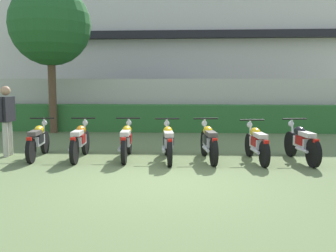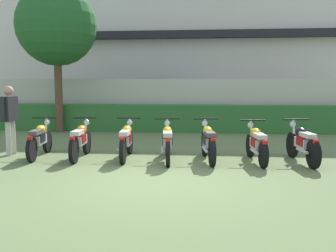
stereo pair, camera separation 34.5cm
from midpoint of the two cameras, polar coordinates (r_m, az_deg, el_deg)
ground at (r=6.93m, az=-2.59°, el=-8.52°), size 60.00×60.00×0.00m
building at (r=21.80m, az=1.58°, el=12.15°), size 19.60×6.50×7.89m
compound_wall at (r=14.67m, az=0.65°, el=3.37°), size 18.62×0.30×1.99m
hedge_row at (r=14.01m, az=0.51°, el=1.21°), size 14.90×0.70×1.01m
parked_car at (r=16.90m, az=-5.81°, el=3.55°), size 4.54×2.15×1.89m
tree_near_inspector at (r=14.48m, az=-18.29°, el=14.42°), size 2.90×2.90×5.34m
motorcycle_in_row_0 at (r=9.59m, az=-20.28°, el=-2.03°), size 0.60×1.80×0.95m
motorcycle_in_row_1 at (r=9.17m, az=-14.39°, el=-2.16°), size 0.60×1.82×0.96m
motorcycle_in_row_2 at (r=8.97m, az=-7.48°, el=-2.21°), size 0.60×1.85×0.96m
motorcycle_in_row_3 at (r=8.70m, az=-1.13°, el=-2.41°), size 0.60×1.90×0.96m
motorcycle_in_row_4 at (r=8.72m, az=5.13°, el=-2.38°), size 0.60×1.83×0.97m
motorcycle_in_row_5 at (r=8.80m, az=12.32°, el=-2.52°), size 0.60×1.79×0.94m
motorcycle_in_row_6 at (r=9.05m, az=18.75°, el=-2.37°), size 0.60×1.86×0.97m
inspector_person at (r=10.09m, az=-24.40°, el=1.62°), size 0.23×0.69×1.74m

